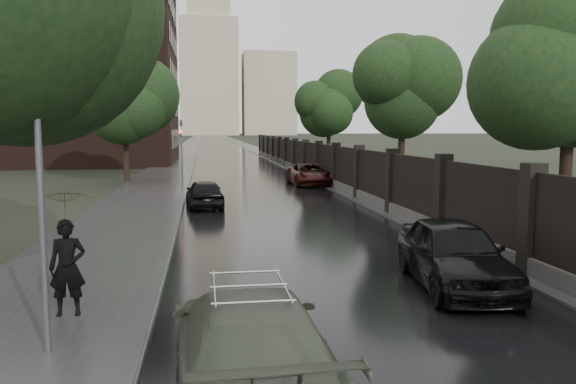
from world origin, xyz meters
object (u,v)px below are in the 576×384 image
at_px(car_right_far, 309,174).
at_px(lamp_post, 40,186).
at_px(pedestrian_umbrella, 65,215).
at_px(tree_right_c, 329,112).
at_px(tree_right_b, 402,101).
at_px(volga_sedan, 250,342).
at_px(traffic_light, 181,148).
at_px(car_right_near, 454,253).
at_px(tree_left_far, 124,101).
at_px(tree_right_a, 571,78).
at_px(hatchback_left, 205,193).

bearing_deg(car_right_far, lamp_post, -110.15).
bearing_deg(pedestrian_umbrella, tree_right_c, 67.52).
relative_size(tree_right_b, volga_sedan, 1.43).
relative_size(traffic_light, car_right_far, 0.81).
height_order(traffic_light, car_right_near, traffic_light).
bearing_deg(tree_right_c, tree_left_far, -147.17).
bearing_deg(traffic_light, tree_right_c, 51.82).
bearing_deg(car_right_near, tree_right_c, 88.26).
relative_size(tree_right_a, volga_sedan, 1.43).
xyz_separation_m(tree_right_b, volga_sedan, (-9.97, -22.01, -4.24)).
height_order(tree_right_b, volga_sedan, tree_right_b).
bearing_deg(volga_sedan, tree_right_b, -116.24).
distance_m(tree_right_a, pedestrian_umbrella, 14.16).
bearing_deg(car_right_near, lamp_post, -153.37).
bearing_deg(car_right_near, car_right_far, 93.89).
distance_m(lamp_post, car_right_near, 8.52).
xyz_separation_m(lamp_post, traffic_light, (1.10, 23.49, -0.27)).
bearing_deg(car_right_near, pedestrian_umbrella, -165.13).
xyz_separation_m(tree_right_a, lamp_post, (-12.90, -6.50, -2.28)).
bearing_deg(tree_right_a, pedestrian_umbrella, -159.71).
bearing_deg(hatchback_left, traffic_light, -84.93).
height_order(lamp_post, car_right_far, lamp_post).
bearing_deg(traffic_light, volga_sedan, -85.82).
xyz_separation_m(tree_left_far, pedestrian_umbrella, (2.52, -26.80, -3.26)).
distance_m(tree_right_a, traffic_light, 20.85).
distance_m(hatchback_left, pedestrian_umbrella, 14.95).
bearing_deg(tree_right_b, volga_sedan, -114.38).
relative_size(traffic_light, car_right_near, 0.89).
distance_m(tree_right_b, car_right_near, 18.82).
bearing_deg(pedestrian_umbrella, tree_left_far, 92.32).
distance_m(tree_right_c, traffic_light, 19.26).
distance_m(tree_right_b, car_right_far, 7.81).
distance_m(tree_right_a, tree_right_c, 32.00).
height_order(tree_right_a, tree_right_b, same).
bearing_deg(lamp_post, traffic_light, 87.32).
xyz_separation_m(tree_right_b, hatchback_left, (-10.55, -4.11, -4.31)).
relative_size(tree_right_b, hatchback_left, 1.85).
bearing_deg(tree_right_b, tree_left_far, 152.70).
bearing_deg(tree_right_a, car_right_far, 102.11).
relative_size(tree_left_far, pedestrian_umbrella, 2.71).
distance_m(tree_left_far, volga_sedan, 30.84).
distance_m(tree_left_far, traffic_light, 6.84).
bearing_deg(hatchback_left, tree_left_far, -72.68).
distance_m(volga_sedan, hatchback_left, 17.91).
relative_size(car_right_far, pedestrian_umbrella, 1.80).
bearing_deg(hatchback_left, tree_right_c, -120.44).
height_order(tree_right_c, lamp_post, tree_right_c).
distance_m(lamp_post, traffic_light, 23.52).
relative_size(tree_right_b, lamp_post, 1.37).
distance_m(tree_right_c, pedestrian_umbrella, 39.14).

